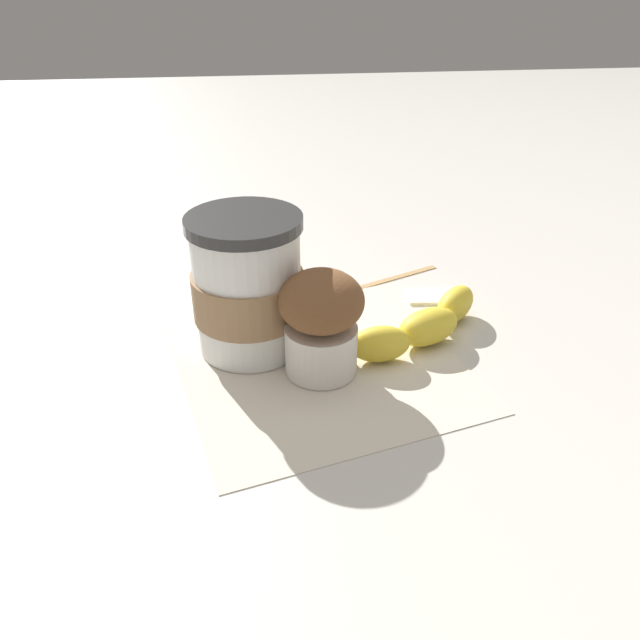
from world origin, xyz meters
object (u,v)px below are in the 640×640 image
Objects in this scene: banana at (423,324)px; sugar_packet at (432,295)px; coffee_cup at (248,286)px; muffin at (322,320)px.

sugar_packet is (0.03, 0.08, -0.01)m from banana.
coffee_cup reaches higher than sugar_packet.
muffin reaches higher than sugar_packet.
sugar_packet is at bearing 67.90° from banana.
muffin is at bearing -159.69° from banana.
coffee_cup is 0.08m from muffin.
banana is at bearing -3.94° from coffee_cup.
banana is 0.09m from sugar_packet.
banana is (0.16, -0.01, -0.04)m from coffee_cup.
banana is at bearing 20.31° from muffin.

